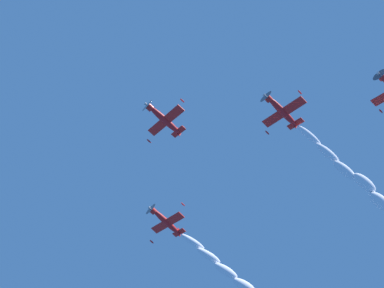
% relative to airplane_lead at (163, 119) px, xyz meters
% --- Properties ---
extents(airplane_lead, '(8.52, 8.77, 4.42)m').
position_rel_airplane_lead_xyz_m(airplane_lead, '(0.00, 0.00, 0.00)').
color(airplane_lead, red).
extents(airplane_left_wingman, '(8.48, 8.69, 4.77)m').
position_rel_airplane_lead_xyz_m(airplane_left_wingman, '(-7.38, 19.68, -0.35)').
color(airplane_left_wingman, red).
extents(airplane_right_wingman, '(8.46, 8.80, 4.73)m').
position_rel_airplane_lead_xyz_m(airplane_right_wingman, '(-19.05, -9.13, -1.31)').
color(airplane_right_wingman, red).
extents(smoke_trail_left_wingman, '(33.51, 16.32, 5.84)m').
position_rel_airplane_lead_xyz_m(smoke_trail_left_wingman, '(-31.53, 30.22, -3.24)').
color(smoke_trail_left_wingman, white).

